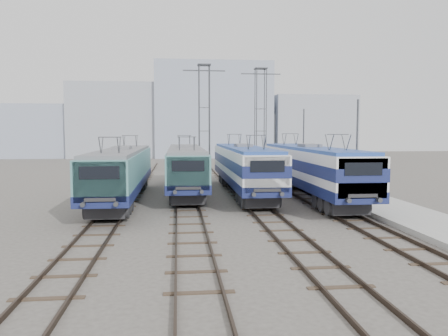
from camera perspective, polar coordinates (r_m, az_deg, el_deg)
ground at (r=25.62m, az=0.47°, el=-6.33°), size 160.00×160.00×0.00m
platform at (r=35.79m, az=15.42°, el=-3.08°), size 4.00×70.00×0.30m
locomotive_far_left at (r=31.31m, az=-13.17°, el=-0.25°), size 2.87×18.15×3.42m
locomotive_center_left at (r=35.10m, az=-5.05°, el=0.35°), size 2.85×17.98×3.38m
locomotive_center_right at (r=34.08m, az=2.58°, el=0.43°), size 2.92×18.49×3.48m
locomotive_far_right at (r=32.48m, az=11.17°, el=0.19°), size 2.97×18.77×3.53m
catenary_tower_west at (r=47.10m, az=-2.60°, el=6.84°), size 4.50×1.20×12.00m
catenary_tower_east at (r=49.89m, az=4.79°, el=6.72°), size 4.50×1.20×12.00m
mast_front at (r=29.35m, az=16.95°, el=1.76°), size 0.12×0.12×7.00m
mast_mid at (r=40.65m, az=10.33°, el=2.67°), size 0.12×0.12×7.00m
mast_rear at (r=52.27m, az=6.61°, el=3.17°), size 0.12×0.12×7.00m
building_west at (r=87.71m, az=-13.44°, el=5.99°), size 18.00×12.00×14.00m
building_center at (r=87.34m, az=-1.57°, el=7.44°), size 22.00×14.00×18.00m
building_east at (r=91.04m, az=11.14°, el=5.35°), size 16.00×12.00×12.00m
building_far_west at (r=91.11m, az=-23.47°, el=4.42°), size 14.00×10.00×10.00m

